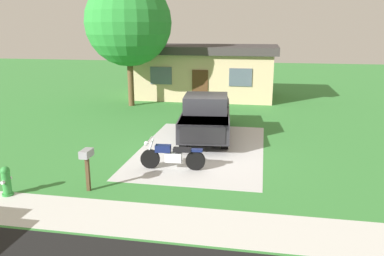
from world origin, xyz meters
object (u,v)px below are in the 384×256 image
object	(u,v)px
shade_tree	(128,23)
mailbox	(87,159)
motorcycle	(172,156)
neighbor_house	(206,71)
pickup_truck	(206,115)
fire_hydrant	(6,181)

from	to	relation	value
shade_tree	mailbox	bearing A→B (deg)	-76.50
motorcycle	neighbor_house	xyz separation A→B (m)	(-0.99, 14.35, 1.32)
motorcycle	pickup_truck	world-z (taller)	pickup_truck
fire_hydrant	mailbox	distance (m)	2.33
pickup_truck	neighbor_house	world-z (taller)	neighbor_house
shade_tree	neighbor_house	xyz separation A→B (m)	(4.03, 4.03, -3.14)
fire_hydrant	shade_tree	xyz separation A→B (m)	(-0.86, 13.24, 4.51)
pickup_truck	fire_hydrant	world-z (taller)	pickup_truck
pickup_truck	shade_tree	size ratio (longest dim) A/B	0.77
pickup_truck	motorcycle	bearing A→B (deg)	-96.77
motorcycle	fire_hydrant	distance (m)	5.08
mailbox	motorcycle	bearing A→B (deg)	47.34
fire_hydrant	neighbor_house	bearing A→B (deg)	79.61
pickup_truck	shade_tree	xyz separation A→B (m)	(-5.54, 5.95, 3.98)
pickup_truck	mailbox	bearing A→B (deg)	-111.12
motorcycle	shade_tree	distance (m)	12.32
fire_hydrant	mailbox	world-z (taller)	mailbox
neighbor_house	mailbox	bearing A→B (deg)	-93.54
motorcycle	fire_hydrant	xyz separation A→B (m)	(-4.16, -2.92, -0.05)
motorcycle	neighbor_house	size ratio (longest dim) A/B	0.23
mailbox	shade_tree	bearing A→B (deg)	103.50
mailbox	fire_hydrant	bearing A→B (deg)	-161.15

